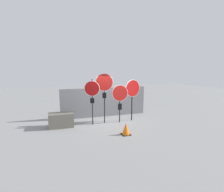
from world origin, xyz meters
TOP-DOWN VIEW (x-y plane):
  - ground_plane at (0.00, 0.00)m, footprint 40.00×40.00m
  - fence_back at (0.00, 1.09)m, footprint 5.22×0.12m
  - stop_sign_0 at (-1.05, -0.30)m, footprint 0.75×0.32m
  - stop_sign_1 at (-0.39, -0.21)m, footprint 0.87×0.37m
  - stop_sign_2 at (0.42, -0.39)m, footprint 0.88×0.14m
  - stop_sign_3 at (1.22, -0.24)m, footprint 0.93×0.27m
  - traffic_cone_0 at (0.05, -2.12)m, footprint 0.39×0.39m
  - storage_crate at (-2.61, -0.15)m, footprint 1.18×0.68m

SIDE VIEW (x-z plane):
  - ground_plane at x=0.00m, z-range 0.00..0.00m
  - traffic_cone_0 at x=0.05m, z-range 0.00..0.53m
  - storage_crate at x=-2.61m, z-range 0.00..0.70m
  - fence_back at x=0.00m, z-range 0.00..1.75m
  - stop_sign_2 at x=0.42m, z-range 0.46..2.50m
  - stop_sign_3 at x=1.22m, z-range 0.52..2.81m
  - stop_sign_0 at x=-1.05m, z-range 0.55..2.90m
  - stop_sign_1 at x=-0.39m, z-range 0.69..3.34m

